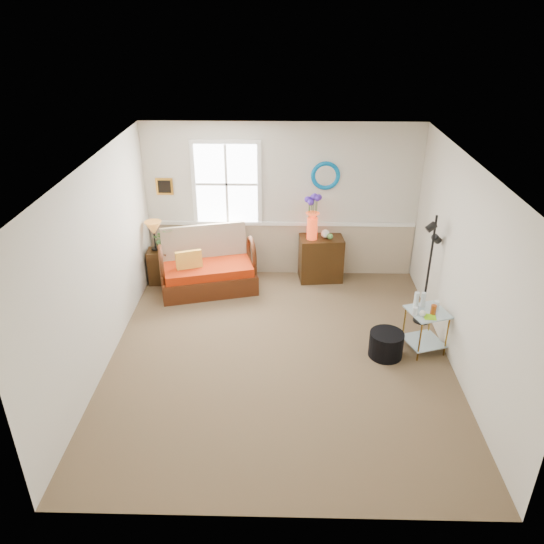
{
  "coord_description": "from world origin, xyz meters",
  "views": [
    {
      "loc": [
        0.04,
        -5.82,
        4.23
      ],
      "look_at": [
        -0.11,
        0.19,
        1.17
      ],
      "focal_mm": 35.0,
      "sensor_mm": 36.0,
      "label": 1
    }
  ],
  "objects_px": {
    "loveseat": "(207,262)",
    "floor_lamp": "(429,271)",
    "cabinet": "(321,258)",
    "lamp_stand": "(159,266)",
    "side_table": "(425,331)",
    "ottoman": "(386,344)"
  },
  "relations": [
    {
      "from": "cabinet",
      "to": "floor_lamp",
      "type": "relative_size",
      "value": 0.45
    },
    {
      "from": "cabinet",
      "to": "floor_lamp",
      "type": "height_order",
      "value": "floor_lamp"
    },
    {
      "from": "floor_lamp",
      "to": "loveseat",
      "type": "bearing_deg",
      "value": 150.27
    },
    {
      "from": "loveseat",
      "to": "floor_lamp",
      "type": "height_order",
      "value": "floor_lamp"
    },
    {
      "from": "cabinet",
      "to": "ottoman",
      "type": "bearing_deg",
      "value": -76.96
    },
    {
      "from": "cabinet",
      "to": "side_table",
      "type": "distance_m",
      "value": 2.43
    },
    {
      "from": "floor_lamp",
      "to": "ottoman",
      "type": "relative_size",
      "value": 3.7
    },
    {
      "from": "lamp_stand",
      "to": "side_table",
      "type": "xyz_separation_m",
      "value": [
        4.0,
        -1.88,
        0.01
      ]
    },
    {
      "from": "side_table",
      "to": "floor_lamp",
      "type": "relative_size",
      "value": 0.36
    },
    {
      "from": "side_table",
      "to": "floor_lamp",
      "type": "height_order",
      "value": "floor_lamp"
    },
    {
      "from": "loveseat",
      "to": "lamp_stand",
      "type": "height_order",
      "value": "loveseat"
    },
    {
      "from": "loveseat",
      "to": "side_table",
      "type": "xyz_separation_m",
      "value": [
        3.14,
        -1.65,
        -0.19
      ]
    },
    {
      "from": "ottoman",
      "to": "lamp_stand",
      "type": "bearing_deg",
      "value": 149.75
    },
    {
      "from": "loveseat",
      "to": "floor_lamp",
      "type": "xyz_separation_m",
      "value": [
        3.29,
        -0.92,
        0.34
      ]
    },
    {
      "from": "side_table",
      "to": "loveseat",
      "type": "bearing_deg",
      "value": 152.28
    },
    {
      "from": "ottoman",
      "to": "side_table",
      "type": "bearing_deg",
      "value": 15.27
    },
    {
      "from": "cabinet",
      "to": "side_table",
      "type": "relative_size",
      "value": 1.25
    },
    {
      "from": "floor_lamp",
      "to": "ottoman",
      "type": "height_order",
      "value": "floor_lamp"
    },
    {
      "from": "cabinet",
      "to": "side_table",
      "type": "xyz_separation_m",
      "value": [
        1.28,
        -2.06,
        -0.08
      ]
    },
    {
      "from": "cabinet",
      "to": "ottoman",
      "type": "relative_size",
      "value": 1.68
    },
    {
      "from": "loveseat",
      "to": "side_table",
      "type": "bearing_deg",
      "value": -42.6
    },
    {
      "from": "loveseat",
      "to": "side_table",
      "type": "relative_size",
      "value": 2.5
    }
  ]
}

